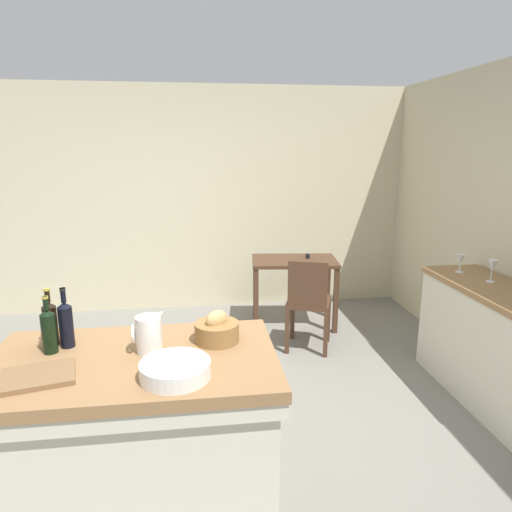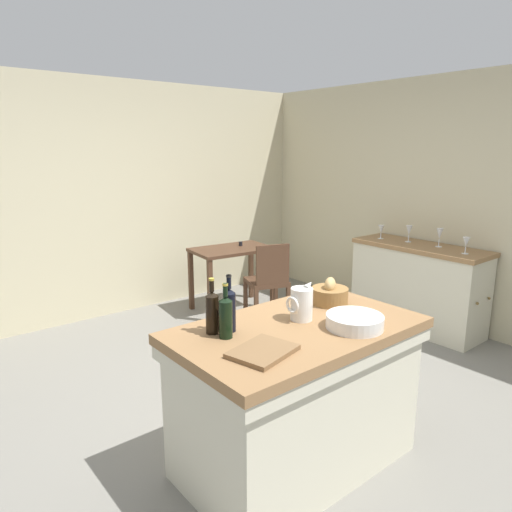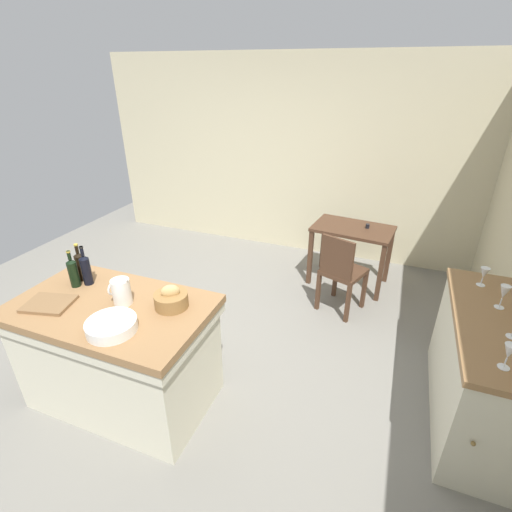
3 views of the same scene
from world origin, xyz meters
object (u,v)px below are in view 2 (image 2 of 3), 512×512
wooden_chair (268,280)px  wine_bottle_dark (229,309)px  bread_basket (330,294)px  wine_glass_right (381,229)px  side_cabinet (417,286)px  wine_glass_middle (409,231)px  pitcher (301,304)px  writing_desk (232,258)px  island_table (296,391)px  cutting_board (263,351)px  wine_glass_far_left (466,242)px  wash_bowl (355,321)px  wine_bottle_amber (212,311)px  wine_bottle_green (226,316)px  wine_glass_left (440,234)px

wooden_chair → wine_bottle_dark: size_ratio=2.83×
bread_basket → wine_glass_right: (2.07, 1.11, 0.04)m
side_cabinet → wine_glass_middle: wine_glass_middle is taller
pitcher → writing_desk: bearing=62.1°
island_table → wooden_chair: size_ratio=1.58×
cutting_board → wine_glass_far_left: 2.93m
wash_bowl → wine_bottle_amber: wine_bottle_amber is taller
cutting_board → wine_glass_middle: (2.97, 1.12, 0.11)m
island_table → wine_glass_middle: wine_glass_middle is taller
pitcher → wash_bowl: bearing=-63.5°
island_table → wine_bottle_green: bearing=164.1°
pitcher → bread_basket: 0.36m
wash_bowl → wine_glass_far_left: wine_glass_far_left is taller
wine_bottle_amber → wine_glass_right: wine_bottle_amber is taller
writing_desk → wine_glass_far_left: bearing=-62.8°
wine_glass_middle → wine_glass_right: wine_glass_middle is taller
wine_bottle_dark → wine_glass_middle: 3.03m
side_cabinet → wine_bottle_amber: bearing=-169.1°
wine_bottle_amber → wine_glass_left: (3.03, 0.41, 0.01)m
wooden_chair → wine_glass_left: bearing=-44.5°
island_table → wooden_chair: (1.37, 1.83, 0.01)m
wine_glass_far_left → wine_bottle_green: bearing=-176.5°
writing_desk → wine_bottle_dark: size_ratio=3.00×
writing_desk → wine_bottle_green: size_ratio=3.20×
island_table → wine_glass_right: 2.85m
wooden_chair → pitcher: (-1.29, -1.78, 0.50)m
wooden_chair → bread_basket: bread_basket is taller
wooden_chair → cutting_board: bearing=-131.5°
wine_bottle_amber → wine_glass_middle: 3.11m
wine_glass_left → wine_glass_right: (-0.09, 0.63, -0.03)m
writing_desk → wine_bottle_green: 3.00m
wash_bowl → bread_basket: bearing=61.0°
side_cabinet → wooden_chair: (-1.18, 1.04, 0.05)m
side_cabinet → writing_desk: bearing=124.5°
island_table → wine_glass_far_left: wine_glass_far_left is taller
pitcher → wine_bottle_green: (-0.50, 0.06, 0.02)m
side_cabinet → wine_glass_right: (-0.04, 0.47, 0.55)m
wash_bowl → cutting_board: size_ratio=1.02×
wine_bottle_amber → wine_bottle_green: wine_bottle_amber is taller
wine_bottle_amber → wine_glass_far_left: 2.94m
pitcher → wine_glass_right: bearing=26.4°
wine_glass_middle → wine_glass_left: bearing=-87.5°
wine_glass_left → wash_bowl: bearing=-160.3°
wooden_chair → wash_bowl: 2.40m
island_table → wine_bottle_amber: 0.72m
wine_glass_far_left → wooden_chair: bearing=126.5°
writing_desk → cutting_board: cutting_board is taller
pitcher → island_table: bearing=-145.6°
bread_basket → wine_bottle_amber: 0.87m
bread_basket → wine_bottle_amber: (-0.86, 0.07, 0.06)m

